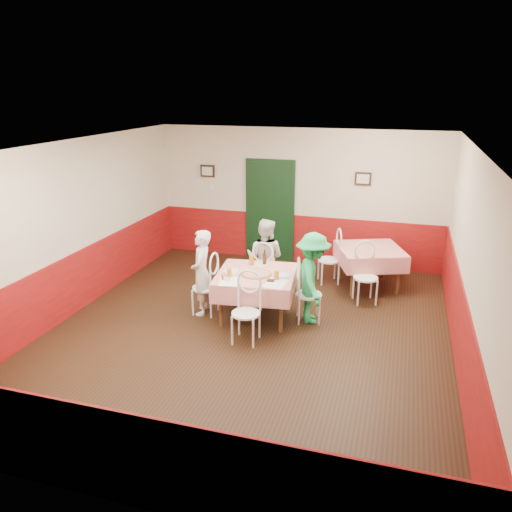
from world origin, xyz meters
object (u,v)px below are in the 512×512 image
(chair_right, at_px, (309,295))
(glass_b, at_px, (277,275))
(chair_far, at_px, (264,273))
(pizza, at_px, (256,274))
(glass_c, at_px, (252,260))
(beer_bottle, at_px, (265,258))
(second_table, at_px, (369,268))
(diner_right, at_px, (313,278))
(chair_second_a, at_px, (329,260))
(diner_left, at_px, (202,273))
(chair_left, at_px, (205,288))
(chair_second_b, at_px, (366,278))
(chair_near, at_px, (246,314))
(diner_far, at_px, (265,258))
(glass_a, at_px, (229,273))
(wallet, at_px, (271,280))

(chair_right, bearing_deg, glass_b, 103.73)
(chair_far, bearing_deg, pizza, 91.09)
(glass_c, distance_m, beer_bottle, 0.22)
(second_table, distance_m, diner_right, 1.93)
(second_table, relative_size, glass_c, 7.41)
(chair_second_a, relative_size, glass_c, 5.96)
(pizza, relative_size, diner_left, 0.33)
(chair_left, relative_size, diner_left, 0.63)
(glass_c, bearing_deg, chair_second_b, 21.60)
(beer_bottle, bearing_deg, chair_left, -149.25)
(second_table, relative_size, chair_right, 1.24)
(chair_left, distance_m, chair_near, 1.20)
(chair_left, bearing_deg, pizza, 93.58)
(second_table, relative_size, chair_far, 1.24)
(glass_c, height_order, beer_bottle, beer_bottle)
(glass_c, bearing_deg, diner_far, 81.01)
(diner_left, height_order, diner_far, diner_left)
(chair_far, xyz_separation_m, diner_right, (0.99, -0.74, 0.28))
(second_table, height_order, chair_near, chair_near)
(glass_a, xyz_separation_m, wallet, (0.66, 0.02, -0.06))
(chair_right, bearing_deg, diner_right, -99.29)
(chair_right, xyz_separation_m, diner_right, (0.05, 0.01, 0.28))
(chair_near, relative_size, chair_second_a, 1.00)
(glass_a, distance_m, diner_right, 1.31)
(chair_left, height_order, chair_right, same)
(chair_left, xyz_separation_m, diner_far, (0.74, 0.99, 0.26))
(chair_second_b, distance_m, beer_bottle, 1.81)
(second_table, height_order, diner_far, diner_far)
(chair_near, xyz_separation_m, beer_bottle, (-0.07, 1.26, 0.43))
(glass_b, height_order, diner_right, diner_right)
(second_table, bearing_deg, glass_a, -133.17)
(second_table, xyz_separation_m, glass_b, (-1.27, -2.01, 0.45))
(chair_right, xyz_separation_m, diner_far, (-0.95, 0.80, 0.26))
(diner_right, bearing_deg, chair_right, 78.93)
(chair_second_b, xyz_separation_m, glass_c, (-1.84, -0.73, 0.39))
(second_table, relative_size, diner_right, 0.76)
(chair_right, height_order, glass_c, glass_c)
(diner_left, bearing_deg, chair_left, 84.90)
(second_table, height_order, chair_right, chair_right)
(wallet, bearing_deg, second_table, 51.03)
(diner_left, height_order, diner_right, diner_right)
(chair_left, relative_size, glass_b, 6.81)
(diner_far, distance_m, diner_right, 1.27)
(diner_far, xyz_separation_m, diner_right, (1.00, -0.79, 0.02))
(glass_c, distance_m, wallet, 0.81)
(chair_second_b, distance_m, glass_a, 2.46)
(chair_right, xyz_separation_m, chair_far, (-0.94, 0.75, 0.00))
(diner_right, bearing_deg, chair_second_b, -54.87)
(diner_far, bearing_deg, glass_c, 85.19)
(second_table, relative_size, chair_second_a, 1.24)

